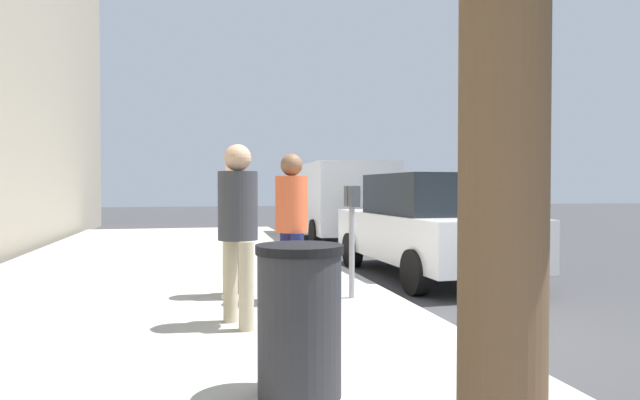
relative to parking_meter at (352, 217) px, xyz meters
The scene contains 9 objects.
ground_plane 1.91m from the parking_meter, 155.43° to the right, with size 80.00×80.00×0.00m, color #38383A.
sidewalk_slab 2.95m from the parking_meter, 120.05° to the left, with size 28.00×6.00×0.15m, color #A8A59E.
parking_meter is the anchor object (origin of this frame).
pedestrian_at_meter 0.80m from the parking_meter, 98.05° to the left, with size 0.53×0.39×1.80m.
pedestrian_bystander 1.85m from the parking_meter, 125.41° to the left, with size 0.53×0.40×1.82m.
parking_officer 1.48m from the parking_meter, 72.82° to the left, with size 0.48×0.39×1.78m.
parked_sedan_near 2.88m from the parking_meter, 43.59° to the right, with size 4.46×2.09×1.77m.
parked_van_far 8.34m from the parking_meter, 13.71° to the right, with size 5.26×2.25×2.18m.
trash_bin 3.29m from the parking_meter, 157.35° to the left, with size 0.59×0.59×1.01m.
Camera 1 is at (-5.14, 2.56, 1.54)m, focal length 30.40 mm.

